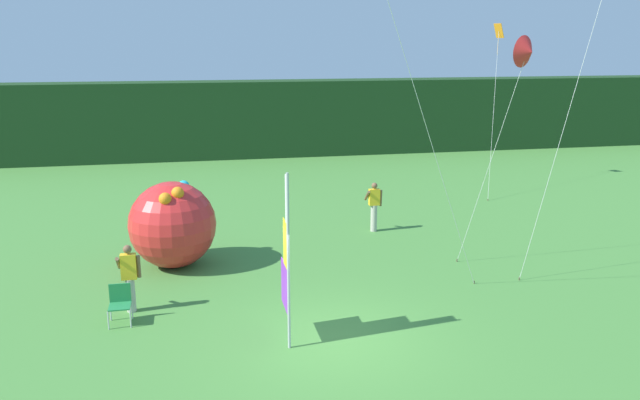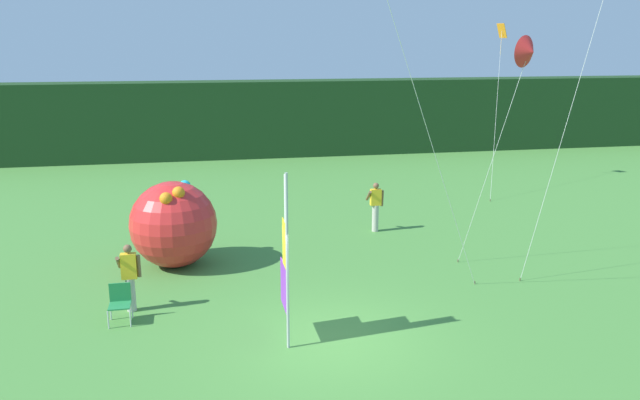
{
  "view_description": "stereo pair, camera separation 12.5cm",
  "coord_description": "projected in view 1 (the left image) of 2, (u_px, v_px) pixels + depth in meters",
  "views": [
    {
      "loc": [
        -2.84,
        -12.34,
        6.27
      ],
      "look_at": [
        0.22,
        2.4,
        2.54
      ],
      "focal_mm": 35.93,
      "sensor_mm": 36.0,
      "label": 1
    },
    {
      "loc": [
        -2.72,
        -12.37,
        6.27
      ],
      "look_at": [
        0.22,
        2.4,
        2.54
      ],
      "focal_mm": 35.93,
      "sensor_mm": 36.0,
      "label": 2
    }
  ],
  "objects": [
    {
      "name": "kite_orange_diamond_3",
      "position": [
        498.0,
        45.0,
        27.75
      ],
      "size": [
        1.92,
        3.68,
        7.05
      ],
      "color": "brown",
      "rests_on": "ground"
    },
    {
      "name": "inflatable_balloon",
      "position": [
        173.0,
        225.0,
        18.11
      ],
      "size": [
        2.46,
        2.46,
        2.46
      ],
      "color": "red",
      "rests_on": "ground"
    },
    {
      "name": "person_near_banner",
      "position": [
        129.0,
        276.0,
        15.1
      ],
      "size": [
        0.55,
        0.48,
        1.66
      ],
      "color": "#B7B2A3",
      "rests_on": "ground"
    },
    {
      "name": "distant_treeline",
      "position": [
        239.0,
        119.0,
        35.63
      ],
      "size": [
        80.0,
        2.4,
        4.17
      ],
      "primitive_type": "cube",
      "color": "#193819",
      "rests_on": "ground"
    },
    {
      "name": "folding_chair",
      "position": [
        120.0,
        301.0,
        14.59
      ],
      "size": [
        0.51,
        0.51,
        0.89
      ],
      "color": "#BCBCC1",
      "rests_on": "ground"
    },
    {
      "name": "kite_red_delta_1",
      "position": [
        527.0,
        52.0,
        17.12
      ],
      "size": [
        1.94,
        0.88,
        6.45
      ],
      "color": "brown",
      "rests_on": "ground"
    },
    {
      "name": "person_mid_field",
      "position": [
        374.0,
        205.0,
        21.59
      ],
      "size": [
        0.55,
        0.48,
        1.69
      ],
      "color": "#B7B2A3",
      "rests_on": "ground"
    },
    {
      "name": "ground_plane",
      "position": [
        332.0,
        341.0,
        13.8
      ],
      "size": [
        120.0,
        120.0,
        0.0
      ],
      "primitive_type": "plane",
      "color": "#478438"
    },
    {
      "name": "banner_flag",
      "position": [
        286.0,
        262.0,
        13.33
      ],
      "size": [
        0.06,
        1.03,
        3.76
      ],
      "color": "#B7B7BC",
      "rests_on": "ground"
    }
  ]
}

